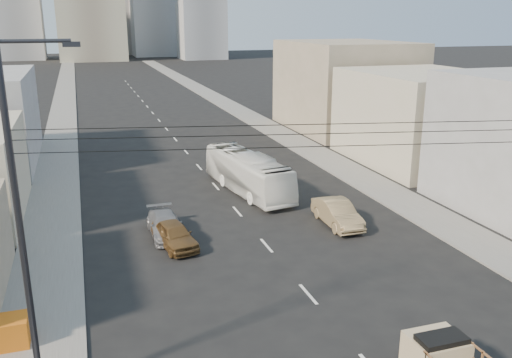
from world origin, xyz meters
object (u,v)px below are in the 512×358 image
city_bus (248,173)px  crate_stack (4,333)px  sedan_tan (337,213)px  sedan_brown (174,235)px  sedan_grey (165,225)px  streetlamp_left (23,222)px

city_bus → crate_stack: (-14.97, -16.27, -0.79)m
sedan_tan → crate_stack: (-18.26, -8.01, -0.09)m
city_bus → sedan_brown: size_ratio=2.54×
city_bus → crate_stack: 22.12m
sedan_brown → crate_stack: size_ratio=2.32×
city_bus → crate_stack: bearing=-141.2°
sedan_tan → crate_stack: sedan_tan is taller
sedan_brown → crate_stack: (-8.01, -7.81, -0.02)m
sedan_brown → sedan_grey: 1.82m
city_bus → sedan_brown: 10.98m
sedan_grey → crate_stack: 12.38m
city_bus → streetlamp_left: (-13.36, -19.95, 4.96)m
sedan_brown → crate_stack: sedan_brown is taller
sedan_tan → sedan_grey: (-10.48, 1.61, -0.12)m
sedan_tan → streetlamp_left: (-16.66, -11.69, 5.66)m
sedan_tan → crate_stack: 19.94m
city_bus → sedan_grey: size_ratio=2.33×
streetlamp_left → crate_stack: streetlamp_left is taller
streetlamp_left → crate_stack: bearing=113.6°
streetlamp_left → sedan_brown: bearing=60.9°
sedan_brown → streetlamp_left: streetlamp_left is taller
sedan_tan → streetlamp_left: streetlamp_left is taller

